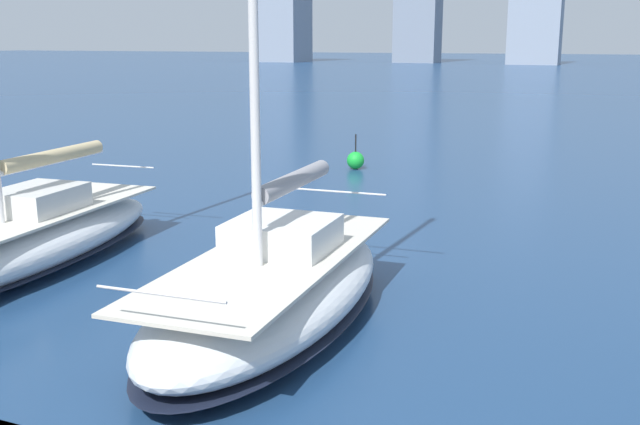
# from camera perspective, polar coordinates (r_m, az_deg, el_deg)

# --- Properties ---
(sailboat_grey) EXTENTS (3.51, 8.15, 11.26)m
(sailboat_grey) POSITION_cam_1_polar(r_m,az_deg,el_deg) (13.44, -3.59, -5.70)
(sailboat_grey) COLOR silver
(sailboat_grey) RESTS_ON ground
(sailboat_tan) EXTENTS (3.42, 9.28, 11.76)m
(sailboat_tan) POSITION_cam_1_polar(r_m,az_deg,el_deg) (18.05, -21.50, -1.84)
(sailboat_tan) COLOR silver
(sailboat_tan) RESTS_ON ground
(channel_buoy) EXTENTS (0.70, 0.70, 1.40)m
(channel_buoy) POSITION_cam_1_polar(r_m,az_deg,el_deg) (30.08, 2.72, 4.00)
(channel_buoy) COLOR green
(channel_buoy) RESTS_ON ground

